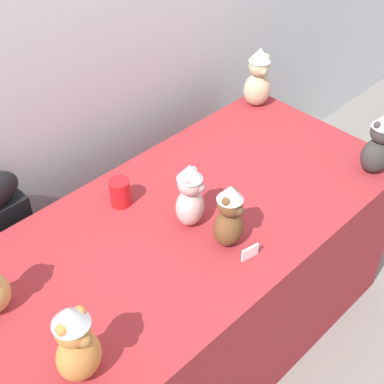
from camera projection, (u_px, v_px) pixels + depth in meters
ground_plane at (231, 371)px, 2.45m from camera, size 10.00×10.00×0.00m
wall_back at (67, 33)px, 2.10m from camera, size 7.00×0.08×2.60m
display_table at (192, 283)px, 2.32m from camera, size 1.77×0.87×0.79m
instrument_case at (8, 266)px, 2.29m from camera, size 0.28×0.12×0.95m
teddy_bear_chestnut at (229, 216)px, 1.88m from camera, size 0.14×0.13×0.26m
teddy_bear_blush at (190, 195)px, 1.96m from camera, size 0.15×0.15×0.27m
teddy_bear_sand at (258, 78)px, 2.57m from camera, size 0.17×0.16×0.30m
teddy_bear_ginger at (76, 343)px, 1.48m from camera, size 0.15×0.13×0.30m
teddy_bear_charcoal at (379, 144)px, 2.18m from camera, size 0.16×0.15×0.28m
party_cup_red at (120, 192)px, 2.08m from camera, size 0.08×0.08×0.11m
name_card_front_left at (250, 252)px, 1.89m from camera, size 0.07×0.02×0.05m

